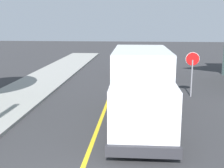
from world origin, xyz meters
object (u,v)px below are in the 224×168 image
at_px(parked_car_near, 144,80).
at_px(box_truck, 141,84).
at_px(parked_car_mid, 141,64).
at_px(stop_sign, 192,66).

bearing_deg(parked_car_near, box_truck, -92.43).
xyz_separation_m(parked_car_mid, stop_sign, (2.88, -7.96, 1.06)).
xyz_separation_m(box_truck, parked_car_near, (0.25, 5.78, -0.97)).
bearing_deg(box_truck, stop_sign, 58.86).
bearing_deg(parked_car_near, parked_car_mid, 90.65).
bearing_deg(stop_sign, box_truck, -121.14).
bearing_deg(stop_sign, parked_car_mid, 109.86).
height_order(parked_car_mid, stop_sign, stop_sign).
height_order(parked_car_near, stop_sign, stop_sign).
bearing_deg(parked_car_mid, stop_sign, -70.14).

